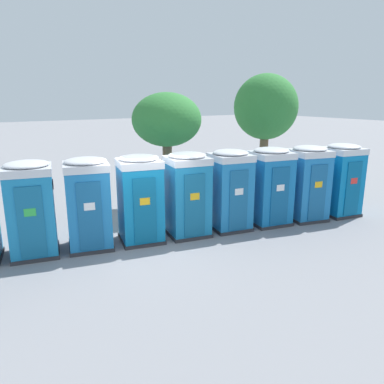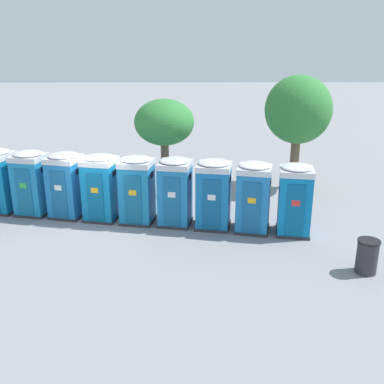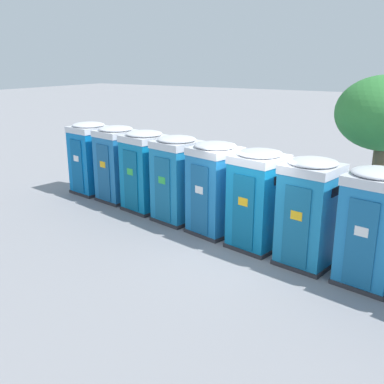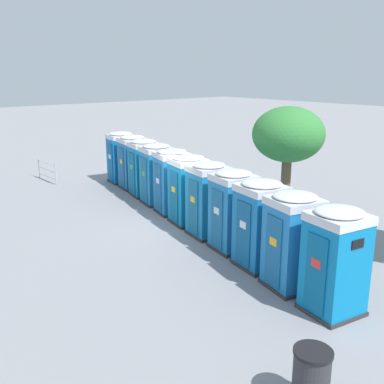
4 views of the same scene
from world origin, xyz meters
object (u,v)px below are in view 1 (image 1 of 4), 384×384
at_px(portapotty_4, 88,203).
at_px(portapotty_6, 187,194).
at_px(portapotty_7, 230,189).
at_px(street_tree_0, 167,121).
at_px(portapotty_3, 31,209).
at_px(portapotty_9, 307,183).
at_px(street_tree_1, 266,108).
at_px(portapotty_10, 341,179).
at_px(portapotty_5, 140,198).
at_px(portapotty_8, 270,186).

height_order(portapotty_4, portapotty_6, same).
xyz_separation_m(portapotty_7, street_tree_0, (-0.50, 3.15, 1.97)).
relative_size(portapotty_3, portapotty_4, 1.00).
relative_size(portapotty_9, street_tree_1, 0.49).
bearing_deg(portapotty_6, portapotty_10, -11.80).
bearing_deg(portapotty_10, portapotty_9, 169.11).
xyz_separation_m(portapotty_4, portapotty_10, (8.46, -1.79, 0.00)).
relative_size(portapotty_4, portapotty_9, 1.00).
height_order(portapotty_6, portapotty_10, same).
xyz_separation_m(portapotty_5, street_tree_0, (2.34, 2.62, 1.97)).
relative_size(portapotty_6, street_tree_0, 0.59).
xyz_separation_m(portapotty_6, portapotty_7, (1.42, -0.24, 0.00)).
bearing_deg(portapotty_9, portapotty_6, 167.89).
relative_size(portapotty_8, portapotty_10, 1.00).
bearing_deg(portapotty_10, portapotty_3, 168.09).
xyz_separation_m(portapotty_6, portapotty_9, (4.23, -0.91, 0.00)).
height_order(portapotty_6, portapotty_7, same).
height_order(portapotty_7, street_tree_0, street_tree_0).
relative_size(portapotty_5, street_tree_1, 0.49).
relative_size(portapotty_3, portapotty_7, 1.00).
height_order(street_tree_0, street_tree_1, street_tree_1).
height_order(portapotty_9, street_tree_1, street_tree_1).
height_order(portapotty_9, street_tree_0, street_tree_0).
xyz_separation_m(portapotty_8, portapotty_10, (2.81, -0.62, 0.00)).
distance_m(portapotty_6, portapotty_9, 4.32).
bearing_deg(portapotty_8, portapotty_6, 168.86).
bearing_deg(portapotty_8, street_tree_1, 49.03).
xyz_separation_m(portapotty_5, portapotty_6, (1.41, -0.29, -0.00)).
height_order(portapotty_8, portapotty_10, same).
relative_size(portapotty_4, portapotty_10, 1.00).
distance_m(portapotty_10, street_tree_1, 5.86).
distance_m(portapotty_8, street_tree_0, 4.42).
relative_size(portapotty_6, portapotty_8, 1.00).
distance_m(portapotty_9, street_tree_0, 5.42).
distance_m(portapotty_4, portapotty_7, 4.32).
distance_m(portapotty_4, portapotty_6, 2.88).
xyz_separation_m(portapotty_3, portapotty_4, (1.41, -0.29, 0.00)).
bearing_deg(street_tree_0, portapotty_6, -107.64).
bearing_deg(portapotty_9, portapotty_10, -10.89).
height_order(portapotty_10, street_tree_1, street_tree_1).
height_order(portapotty_7, portapotty_9, same).
xyz_separation_m(portapotty_5, portapotty_10, (7.05, -1.47, 0.00)).
bearing_deg(portapotty_3, street_tree_0, 21.29).
bearing_deg(portapotty_4, portapotty_5, -12.86).
bearing_deg(street_tree_1, portapotty_4, -160.32).
distance_m(portapotty_4, street_tree_1, 10.52).
relative_size(portapotty_4, portapotty_8, 1.00).
bearing_deg(portapotty_3, portapotty_4, -11.53).
relative_size(portapotty_6, portapotty_10, 1.00).
height_order(portapotty_5, portapotty_8, same).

